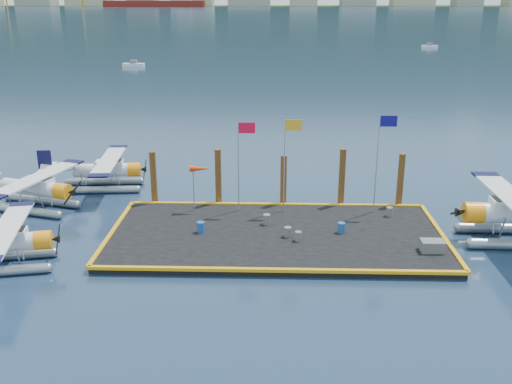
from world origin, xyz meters
TOP-DOWN VIEW (x-y plane):
  - ground at (0.00, 0.00)m, footprint 4000.00×4000.00m
  - dock at (0.00, 0.00)m, footprint 20.00×10.00m
  - dock_bumpers at (0.00, 0.00)m, footprint 20.25×10.25m
  - seaplane_a at (-14.79, -4.36)m, footprint 7.90×8.61m
  - seaplane_b at (-16.62, 4.57)m, footprint 8.40×9.03m
  - seaplane_c at (-13.00, 9.16)m, footprint 8.02×8.85m
  - drum_0 at (-4.59, -0.04)m, footprint 0.47×0.47m
  - drum_1 at (0.69, -0.55)m, footprint 0.43×0.43m
  - drum_2 at (3.96, 0.17)m, footprint 0.45×0.45m
  - drum_3 at (1.29, -1.13)m, footprint 0.40×0.40m
  - drum_4 at (7.41, 3.08)m, footprint 0.42×0.42m
  - drum_5 at (-0.60, 1.41)m, footprint 0.46×0.46m
  - crate at (8.78, -2.36)m, footprint 1.29×0.86m
  - flagpole_red at (-2.29, 3.80)m, footprint 1.14×0.08m
  - flagpole_yellow at (0.70, 3.80)m, footprint 1.14×0.08m
  - flagpole_blue at (6.70, 3.80)m, footprint 1.14×0.08m
  - windsock at (-5.03, 3.80)m, footprint 1.40×0.44m
  - piling_0 at (-8.50, 5.40)m, footprint 0.44×0.44m
  - piling_1 at (-4.00, 5.40)m, footprint 0.44×0.44m
  - piling_2 at (0.50, 5.40)m, footprint 0.44×0.44m
  - piling_3 at (4.50, 5.40)m, footprint 0.44×0.44m
  - piling_4 at (8.50, 5.40)m, footprint 0.44×0.44m

SIDE VIEW (x-z plane):
  - ground at x=0.00m, z-range 0.00..0.00m
  - dock at x=0.00m, z-range 0.00..0.40m
  - dock_bumpers at x=0.00m, z-range 0.40..0.58m
  - drum_3 at x=1.29m, z-range 0.40..0.97m
  - drum_4 at x=7.41m, z-range 0.40..0.99m
  - drum_1 at x=0.69m, z-range 0.40..1.01m
  - drum_2 at x=3.96m, z-range 0.40..1.04m
  - drum_5 at x=-0.60m, z-range 0.40..1.05m
  - crate at x=8.78m, z-range 0.40..1.05m
  - drum_0 at x=-4.59m, z-range 0.40..1.07m
  - seaplane_a at x=-14.79m, z-range -0.20..2.85m
  - seaplane_c at x=-13.00m, z-range -0.20..2.93m
  - seaplane_b at x=-16.62m, z-range -0.21..3.01m
  - piling_2 at x=0.50m, z-range 0.00..3.80m
  - piling_0 at x=-8.50m, z-range 0.00..4.00m
  - piling_4 at x=8.50m, z-range 0.00..4.00m
  - piling_1 at x=-4.00m, z-range 0.00..4.20m
  - piling_3 at x=4.50m, z-range 0.00..4.30m
  - windsock at x=-5.03m, z-range 1.67..4.79m
  - flagpole_red at x=-2.29m, z-range 1.40..7.40m
  - flagpole_yellow at x=0.70m, z-range 1.41..7.61m
  - flagpole_blue at x=6.70m, z-range 1.44..7.94m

